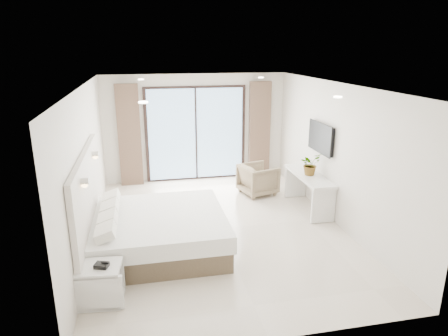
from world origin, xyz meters
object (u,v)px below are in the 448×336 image
Objects in this scene: nightstand at (100,284)px; armchair at (258,178)px; bed at (157,231)px; console_desk at (309,184)px.

armchair is at bearing 53.52° from nightstand.
armchair is (2.44, 2.25, 0.06)m from bed.
nightstand is at bearing -148.55° from console_desk.
console_desk is (4.06, 2.48, 0.29)m from nightstand.
bed is 1.39× the size of console_desk.
armchair reaches higher than console_desk.
armchair is at bearing 42.61° from bed.
nightstand is 0.83× the size of armchair.
console_desk is (3.22, 1.15, 0.24)m from bed.
bed is 3.32m from armchair.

